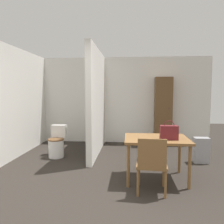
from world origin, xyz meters
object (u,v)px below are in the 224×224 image
object	(u,v)px
wooden_chair	(152,163)
wooden_cabinet	(163,111)
toilet	(57,143)
space_heater	(201,150)
dining_table	(156,142)
handbag	(169,132)

from	to	relation	value
wooden_chair	wooden_cabinet	distance (m)	3.19
toilet	space_heater	xyz separation A→B (m)	(3.19, -0.19, -0.04)
space_heater	wooden_chair	bearing A→B (deg)	-127.94
wooden_cabinet	toilet	bearing A→B (deg)	-152.26
dining_table	wooden_chair	size ratio (longest dim) A/B	1.25
handbag	wooden_cabinet	distance (m)	2.68
wooden_chair	space_heater	distance (m)	1.94
wooden_cabinet	dining_table	bearing A→B (deg)	-100.82
handbag	toilet	bearing A→B (deg)	150.91
dining_table	space_heater	world-z (taller)	dining_table
wooden_chair	handbag	world-z (taller)	handbag
toilet	handbag	distance (m)	2.70
wooden_chair	toilet	distance (m)	2.64
wooden_chair	toilet	world-z (taller)	wooden_chair
wooden_cabinet	space_heater	distance (m)	1.81
space_heater	dining_table	bearing A→B (deg)	-137.28
wooden_cabinet	wooden_chair	bearing A→B (deg)	-101.23
wooden_chair	wooden_cabinet	size ratio (longest dim) A/B	0.44
handbag	space_heater	distance (m)	1.51
wooden_chair	wooden_cabinet	bearing A→B (deg)	83.30
dining_table	toilet	distance (m)	2.45
wooden_cabinet	handbag	bearing A→B (deg)	-96.43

